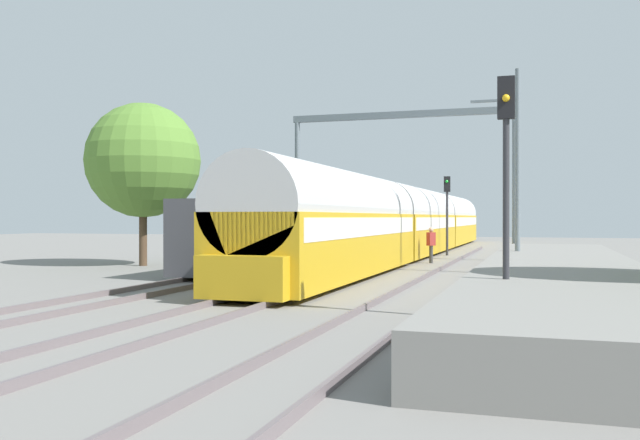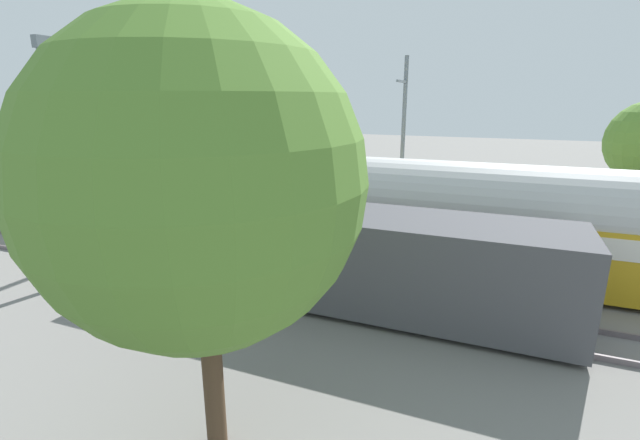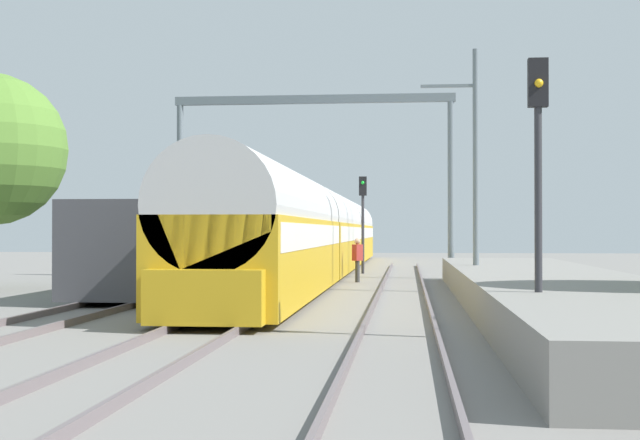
# 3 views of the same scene
# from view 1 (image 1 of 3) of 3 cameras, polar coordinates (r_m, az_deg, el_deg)

# --- Properties ---
(ground) EXTENTS (120.00, 120.00, 0.00)m
(ground) POSITION_cam_1_polar(r_m,az_deg,el_deg) (21.30, -1.96, -5.75)
(ground) COLOR slate
(track_far_west) EXTENTS (1.51, 60.00, 0.16)m
(track_far_west) POSITION_cam_1_polar(r_m,az_deg,el_deg) (22.87, -11.12, -5.14)
(track_far_west) COLOR #665B5E
(track_far_west) RESTS_ON ground
(track_west) EXTENTS (1.52, 60.00, 0.16)m
(track_west) POSITION_cam_1_polar(r_m,az_deg,el_deg) (21.29, -1.96, -5.54)
(track_west) COLOR #665B5E
(track_west) RESTS_ON ground
(track_east) EXTENTS (1.51, 60.00, 0.16)m
(track_east) POSITION_cam_1_polar(r_m,az_deg,el_deg) (20.32, 8.39, -5.82)
(track_east) COLOR #665B5E
(track_east) RESTS_ON ground
(platform) EXTENTS (4.40, 28.00, 0.90)m
(platform) POSITION_cam_1_polar(r_m,az_deg,el_deg) (22.02, 19.13, -4.39)
(platform) COLOR gray
(platform) RESTS_ON ground
(passenger_train) EXTENTS (2.93, 49.20, 3.82)m
(passenger_train) POSITION_cam_1_polar(r_m,az_deg,el_deg) (41.05, 7.72, -0.12)
(passenger_train) COLOR gold
(passenger_train) RESTS_ON ground
(freight_car) EXTENTS (2.80, 13.00, 2.70)m
(freight_car) POSITION_cam_1_polar(r_m,az_deg,el_deg) (29.66, -4.02, -1.22)
(freight_car) COLOR #47474C
(freight_car) RESTS_ON ground
(person_crossing) EXTENTS (0.43, 0.47, 1.73)m
(person_crossing) POSITION_cam_1_polar(r_m,az_deg,el_deg) (33.93, 9.12, -1.78)
(person_crossing) COLOR #383838
(person_crossing) RESTS_ON ground
(railway_signal_near) EXTENTS (0.36, 0.30, 5.21)m
(railway_signal_near) POSITION_cam_1_polar(r_m,az_deg,el_deg) (15.31, 15.05, 4.37)
(railway_signal_near) COLOR #2D2D33
(railway_signal_near) RESTS_ON ground
(railway_signal_far) EXTENTS (0.36, 0.30, 4.59)m
(railway_signal_far) POSITION_cam_1_polar(r_m,az_deg,el_deg) (40.90, 10.41, 1.28)
(railway_signal_far) COLOR #2D2D33
(railway_signal_far) RESTS_ON ground
(catenary_gantry) EXTENTS (12.11, 0.28, 7.86)m
(catenary_gantry) POSITION_cam_1_polar(r_m,az_deg,el_deg) (37.31, 6.66, 5.43)
(catenary_gantry) COLOR slate
(catenary_gantry) RESTS_ON ground
(catenary_pole_east_mid) EXTENTS (1.90, 0.20, 8.00)m
(catenary_pole_east_mid) POSITION_cam_1_polar(r_m,az_deg,el_deg) (28.10, 15.84, 4.16)
(catenary_pole_east_mid) COLOR slate
(catenary_pole_east_mid) RESTS_ON ground
(tree_west_background) EXTENTS (5.23, 5.23, 7.44)m
(tree_west_background) POSITION_cam_1_polar(r_m,az_deg,el_deg) (32.79, -14.35, 4.76)
(tree_west_background) COLOR #4C3826
(tree_west_background) RESTS_ON ground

